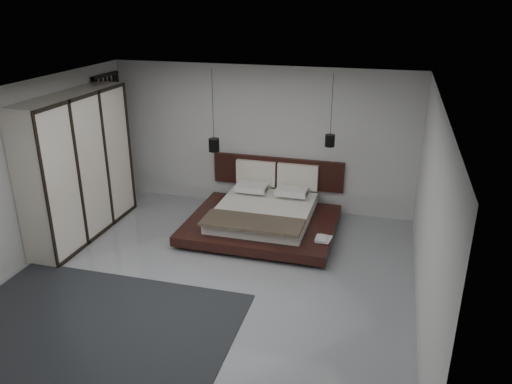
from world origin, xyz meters
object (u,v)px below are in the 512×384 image
(lattice_screen, at_px, (112,140))
(bed, at_px, (264,215))
(pendant_left, at_px, (214,145))
(pendant_right, at_px, (330,140))
(rug, at_px, (89,331))
(wardrobe, at_px, (78,167))

(lattice_screen, relative_size, bed, 1.00)
(pendant_left, height_order, pendant_right, same)
(rug, bearing_deg, lattice_screen, 115.21)
(bed, bearing_deg, pendant_left, 159.80)
(bed, xyz_separation_m, pendant_right, (1.07, 0.39, 1.38))
(bed, height_order, wardrobe, wardrobe)
(lattice_screen, bearing_deg, rug, -64.79)
(pendant_left, relative_size, wardrobe, 0.59)
(pendant_left, height_order, wardrobe, pendant_left)
(pendant_right, bearing_deg, pendant_left, -180.00)
(lattice_screen, distance_m, pendant_left, 2.24)
(wardrobe, height_order, rug, wardrobe)
(rug, bearing_deg, pendant_right, 57.71)
(lattice_screen, bearing_deg, bed, -9.20)
(pendant_left, bearing_deg, rug, -94.75)
(pendant_left, xyz_separation_m, rug, (-0.32, -3.91, -1.40))
(bed, bearing_deg, wardrobe, -161.76)
(lattice_screen, relative_size, wardrobe, 1.02)
(lattice_screen, height_order, pendant_right, pendant_right)
(lattice_screen, xyz_separation_m, pendant_right, (4.38, -0.14, 0.35))
(rug, bearing_deg, pendant_left, 85.25)
(pendant_right, xyz_separation_m, rug, (-2.47, -3.91, -1.64))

